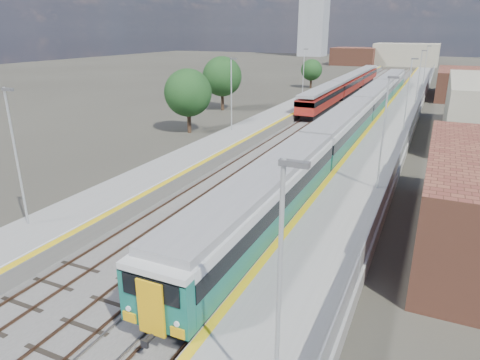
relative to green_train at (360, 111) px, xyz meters
The scene contains 11 objects.
ground 6.27m from the green_train, 104.90° to the left, with size 320.00×320.00×0.00m, color #47443A.
ballast_bed 9.24m from the green_train, 114.74° to the left, with size 10.50×155.00×0.06m, color #565451.
tracks 10.54m from the green_train, 107.80° to the left, with size 8.96×160.00×0.17m.
platform_right 9.14m from the green_train, 65.06° to the left, with size 4.70×155.00×8.52m.
platform_left 13.43m from the green_train, 142.38° to the left, with size 4.30×155.00×8.52m.
buildings 96.63m from the green_train, 101.76° to the left, with size 72.00×185.50×40.00m.
green_train is the anchor object (origin of this frame).
red_train 28.59m from the green_train, 104.18° to the left, with size 2.66×53.94×3.35m.
tree_a 20.06m from the green_train, 151.33° to the right, with size 5.33×5.33×7.22m.
tree_b 21.53m from the green_train, 165.82° to the left, with size 5.67×5.67×7.69m.
tree_c 38.77m from the green_train, 114.18° to the left, with size 4.22×4.22×5.72m.
Camera 1 is at (9.53, -6.69, 11.21)m, focal length 32.00 mm.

